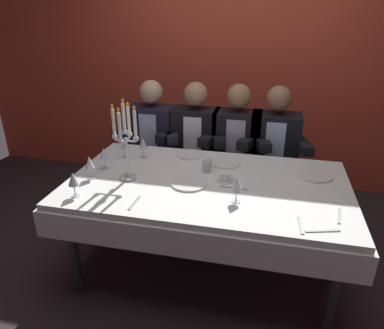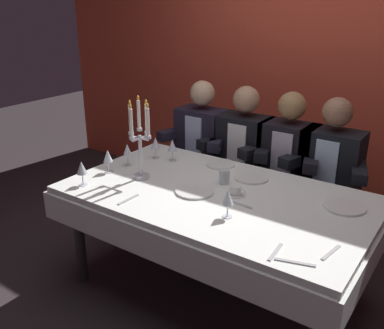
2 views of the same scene
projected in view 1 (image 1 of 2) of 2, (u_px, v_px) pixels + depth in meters
name	position (u px, v px, depth m)	size (l,w,h in m)	color
ground_plane	(206.00, 267.00, 2.74)	(12.00, 12.00, 0.00)	#31292C
back_wall	(238.00, 58.00, 3.67)	(6.00, 0.12, 2.70)	#D24731
dining_table	(207.00, 196.00, 2.49)	(1.94, 1.14, 0.74)	white
candelabra	(126.00, 143.00, 2.37)	(0.19, 0.19, 0.56)	silver
dinner_plate_0	(189.00, 183.00, 2.39)	(0.25, 0.25, 0.01)	white
dinner_plate_1	(190.00, 155.00, 2.86)	(0.21, 0.21, 0.01)	white
dinner_plate_2	(225.00, 163.00, 2.71)	(0.23, 0.23, 0.01)	white
dinner_plate_3	(315.00, 175.00, 2.51)	(0.25, 0.25, 0.01)	white
wine_glass_0	(125.00, 144.00, 2.78)	(0.07, 0.07, 0.16)	silver
wine_glass_1	(90.00, 163.00, 2.43)	(0.07, 0.07, 0.16)	silver
wine_glass_2	(73.00, 180.00, 2.20)	(0.07, 0.07, 0.16)	silver
wine_glass_3	(143.00, 144.00, 2.78)	(0.07, 0.07, 0.16)	silver
wine_glass_4	(237.00, 185.00, 2.13)	(0.07, 0.07, 0.16)	silver
wine_glass_5	(104.00, 154.00, 2.58)	(0.07, 0.07, 0.16)	silver
water_tumbler_0	(207.00, 165.00, 2.56)	(0.07, 0.07, 0.10)	silver
coffee_cup_0	(225.00, 177.00, 2.44)	(0.13, 0.12, 0.06)	white
spoon_0	(301.00, 225.00, 1.94)	(0.17, 0.02, 0.01)	#B7B7BC
spoon_1	(339.00, 216.00, 2.02)	(0.17, 0.02, 0.01)	#B7B7BC
fork_2	(135.00, 203.00, 2.16)	(0.17, 0.02, 0.01)	#B7B7BC
knife_3	(323.00, 231.00, 1.89)	(0.19, 0.02, 0.01)	#B7B7BC
knife_4	(234.00, 188.00, 2.34)	(0.19, 0.02, 0.01)	#B7B7BC
seated_diner_0	(153.00, 133.00, 3.37)	(0.63, 0.48, 1.24)	#2F2E2D
seated_diner_1	(196.00, 137.00, 3.29)	(0.63, 0.48, 1.24)	#2F2E2D
seated_diner_2	(237.00, 140.00, 3.21)	(0.63, 0.48, 1.24)	#2F2E2D
seated_diner_3	(275.00, 143.00, 3.14)	(0.63, 0.48, 1.24)	#2F2E2D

